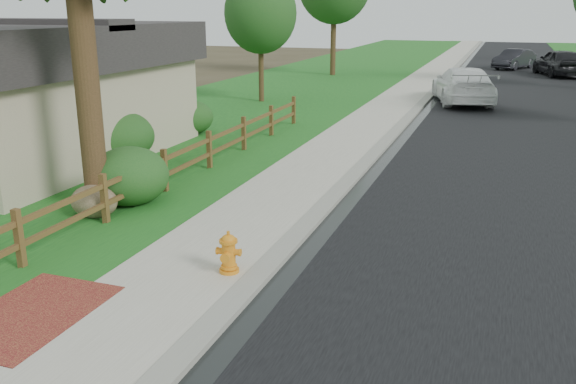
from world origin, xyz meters
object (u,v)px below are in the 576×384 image
at_px(ranch_fence, 188,158).
at_px(white_suv, 463,85).
at_px(fire_hydrant, 229,254).
at_px(dark_car_mid, 559,62).

relative_size(ranch_fence, white_suv, 2.94).
xyz_separation_m(fire_hydrant, dark_car_mid, (7.30, 35.88, 0.47)).
relative_size(fire_hydrant, white_suv, 0.13).
distance_m(ranch_fence, white_suv, 17.28).
height_order(white_suv, dark_car_mid, dark_car_mid).
bearing_deg(fire_hydrant, white_suv, 84.12).
xyz_separation_m(fire_hydrant, white_suv, (2.21, 21.42, 0.42)).
bearing_deg(ranch_fence, white_suv, 70.71).
height_order(fire_hydrant, white_suv, white_suv).
bearing_deg(fire_hydrant, ranch_fence, 124.42).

